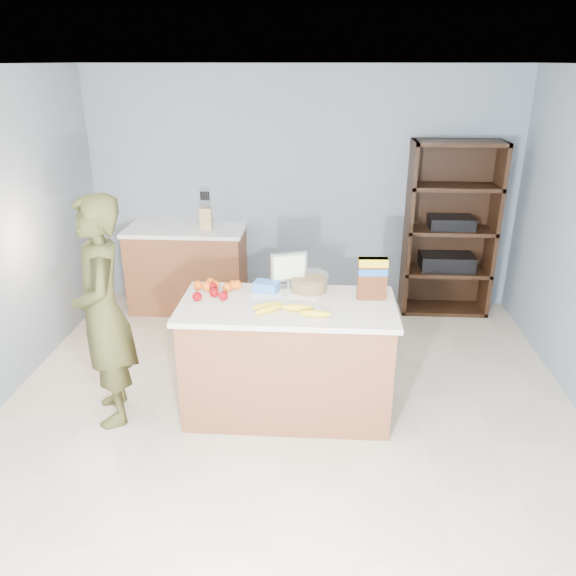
# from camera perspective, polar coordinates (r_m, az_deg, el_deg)

# --- Properties ---
(floor) EXTENTS (4.50, 5.00, 0.02)m
(floor) POSITION_cam_1_polar(r_m,az_deg,el_deg) (4.23, -0.32, -14.49)
(floor) COLOR beige
(floor) RESTS_ON ground
(walls) EXTENTS (4.52, 5.02, 2.51)m
(walls) POSITION_cam_1_polar(r_m,az_deg,el_deg) (3.50, -0.38, 7.75)
(walls) COLOR gray
(walls) RESTS_ON ground
(counter_peninsula) EXTENTS (1.56, 0.76, 0.90)m
(counter_peninsula) POSITION_cam_1_polar(r_m,az_deg,el_deg) (4.25, -0.04, -7.58)
(counter_peninsula) COLOR brown
(counter_peninsula) RESTS_ON ground
(back_cabinet) EXTENTS (1.24, 0.62, 0.90)m
(back_cabinet) POSITION_cam_1_polar(r_m,az_deg,el_deg) (6.13, -10.12, 2.02)
(back_cabinet) COLOR brown
(back_cabinet) RESTS_ON ground
(shelving_unit) EXTENTS (0.90, 0.40, 1.80)m
(shelving_unit) POSITION_cam_1_polar(r_m,az_deg,el_deg) (6.11, 16.01, 5.51)
(shelving_unit) COLOR black
(shelving_unit) RESTS_ON ground
(person) EXTENTS (0.62, 0.73, 1.71)m
(person) POSITION_cam_1_polar(r_m,az_deg,el_deg) (4.21, -18.29, -2.40)
(person) COLOR #3E3F1C
(person) RESTS_ON ground
(knife_block) EXTENTS (0.12, 0.10, 0.31)m
(knife_block) POSITION_cam_1_polar(r_m,az_deg,el_deg) (5.89, -8.33, 7.09)
(knife_block) COLOR tan
(knife_block) RESTS_ON back_cabinet
(envelopes) EXTENTS (0.50, 0.16, 0.00)m
(envelopes) POSITION_cam_1_polar(r_m,az_deg,el_deg) (4.14, -0.28, -0.88)
(envelopes) COLOR white
(envelopes) RESTS_ON counter_peninsula
(bananas) EXTENTS (0.57, 0.22, 0.05)m
(bananas) POSITION_cam_1_polar(r_m,az_deg,el_deg) (3.88, -0.10, -2.16)
(bananas) COLOR yellow
(bananas) RESTS_ON counter_peninsula
(apples) EXTENTS (0.26, 0.27, 0.07)m
(apples) POSITION_cam_1_polar(r_m,az_deg,el_deg) (4.16, -7.74, -0.49)
(apples) COLOR #930209
(apples) RESTS_ON counter_peninsula
(oranges) EXTENTS (0.37, 0.16, 0.07)m
(oranges) POSITION_cam_1_polar(r_m,az_deg,el_deg) (4.30, -7.10, 0.29)
(oranges) COLOR #F9610F
(oranges) RESTS_ON counter_peninsula
(blue_carton) EXTENTS (0.20, 0.16, 0.08)m
(blue_carton) POSITION_cam_1_polar(r_m,az_deg,el_deg) (4.23, -2.23, 0.13)
(blue_carton) COLOR blue
(blue_carton) RESTS_ON counter_peninsula
(salad_bowl) EXTENTS (0.30, 0.30, 0.13)m
(salad_bowl) POSITION_cam_1_polar(r_m,az_deg,el_deg) (4.24, 2.12, 0.49)
(salad_bowl) COLOR #267219
(salad_bowl) RESTS_ON counter_peninsula
(tv) EXTENTS (0.28, 0.12, 0.28)m
(tv) POSITION_cam_1_polar(r_m,az_deg,el_deg) (4.25, 0.06, 2.02)
(tv) COLOR silver
(tv) RESTS_ON counter_peninsula
(cereal_box) EXTENTS (0.21, 0.09, 0.31)m
(cereal_box) POSITION_cam_1_polar(r_m,az_deg,el_deg) (4.09, 8.56, 1.28)
(cereal_box) COLOR #592B14
(cereal_box) RESTS_ON counter_peninsula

